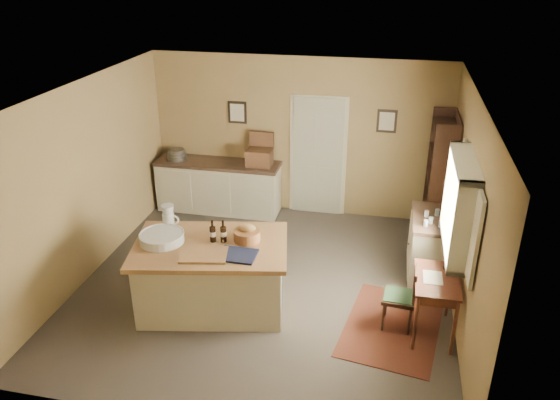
# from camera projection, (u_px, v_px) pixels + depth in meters

# --- Properties ---
(ground) EXTENTS (5.00, 5.00, 0.00)m
(ground) POSITION_uv_depth(u_px,v_px,m) (265.00, 285.00, 7.56)
(ground) COLOR #4C433A
(ground) RESTS_ON ground
(wall_back) EXTENTS (5.00, 0.10, 2.70)m
(wall_back) POSITION_uv_depth(u_px,v_px,m) (298.00, 137.00, 9.22)
(wall_back) COLOR #977B4C
(wall_back) RESTS_ON ground
(wall_front) EXTENTS (5.00, 0.10, 2.70)m
(wall_front) POSITION_uv_depth(u_px,v_px,m) (197.00, 312.00, 4.78)
(wall_front) COLOR #977B4C
(wall_front) RESTS_ON ground
(wall_left) EXTENTS (0.10, 5.00, 2.70)m
(wall_left) POSITION_uv_depth(u_px,v_px,m) (86.00, 181.00, 7.47)
(wall_left) COLOR #977B4C
(wall_left) RESTS_ON ground
(wall_right) EXTENTS (0.10, 5.00, 2.70)m
(wall_right) POSITION_uv_depth(u_px,v_px,m) (467.00, 214.00, 6.53)
(wall_right) COLOR #977B4C
(wall_right) RESTS_ON ground
(ceiling) EXTENTS (5.00, 5.00, 0.00)m
(ceiling) POSITION_uv_depth(u_px,v_px,m) (262.00, 93.00, 6.43)
(ceiling) COLOR silver
(ceiling) RESTS_ON wall_back
(door) EXTENTS (0.97, 0.06, 2.11)m
(door) POSITION_uv_depth(u_px,v_px,m) (318.00, 155.00, 9.25)
(door) COLOR #AFAD93
(door) RESTS_ON ground
(framed_prints) EXTENTS (2.82, 0.02, 0.38)m
(framed_prints) POSITION_uv_depth(u_px,v_px,m) (310.00, 117.00, 9.01)
(framed_prints) COLOR black
(framed_prints) RESTS_ON ground
(window) EXTENTS (0.25, 1.99, 1.12)m
(window) POSITION_uv_depth(u_px,v_px,m) (464.00, 206.00, 6.28)
(window) COLOR beige
(window) RESTS_ON ground
(work_island) EXTENTS (2.10, 1.58, 1.20)m
(work_island) POSITION_uv_depth(u_px,v_px,m) (211.00, 273.00, 6.95)
(work_island) COLOR beige
(work_island) RESTS_ON ground
(sideboard) EXTENTS (2.16, 0.61, 1.18)m
(sideboard) POSITION_uv_depth(u_px,v_px,m) (219.00, 185.00, 9.57)
(sideboard) COLOR beige
(sideboard) RESTS_ON ground
(rug) EXTENTS (1.34, 1.75, 0.01)m
(rug) POSITION_uv_depth(u_px,v_px,m) (392.00, 326.00, 6.73)
(rug) COLOR #542317
(rug) RESTS_ON ground
(writing_desk) EXTENTS (0.51, 0.83, 0.82)m
(writing_desk) POSITION_uv_depth(u_px,v_px,m) (436.00, 286.00, 6.37)
(writing_desk) COLOR #3C1C13
(writing_desk) RESTS_ON ground
(desk_chair) EXTENTS (0.41, 0.41, 0.82)m
(desk_chair) POSITION_uv_depth(u_px,v_px,m) (399.00, 297.00, 6.59)
(desk_chair) COLOR black
(desk_chair) RESTS_ON ground
(right_cabinet) EXTENTS (0.56, 1.01, 0.99)m
(right_cabinet) POSITION_uv_depth(u_px,v_px,m) (430.00, 246.00, 7.65)
(right_cabinet) COLOR beige
(right_cabinet) RESTS_ON ground
(shelving_unit) EXTENTS (0.35, 0.93, 2.06)m
(shelving_unit) POSITION_uv_depth(u_px,v_px,m) (442.00, 182.00, 8.26)
(shelving_unit) COLOR black
(shelving_unit) RESTS_ON ground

